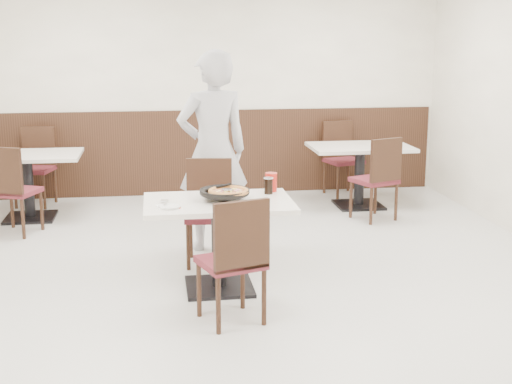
{
  "coord_description": "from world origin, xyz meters",
  "views": [
    {
      "loc": [
        -0.73,
        -5.71,
        2.09
      ],
      "look_at": [
        0.05,
        -0.3,
        0.86
      ],
      "focal_mm": 50.0,
      "sensor_mm": 36.0,
      "label": 1
    }
  ],
  "objects": [
    {
      "name": "pizza_server",
      "position": [
        -0.16,
        -0.12,
        0.84
      ],
      "size": [
        0.09,
        0.11,
        0.0
      ],
      "primitive_type": "cube",
      "rotation": [
        0.0,
        0.0,
        0.2
      ],
      "color": "silver",
      "rests_on": "pizza"
    },
    {
      "name": "fork",
      "position": [
        -0.65,
        -0.19,
        0.77
      ],
      "size": [
        0.05,
        0.17,
        0.0
      ],
      "primitive_type": "cube",
      "rotation": [
        0.0,
        0.0,
        -0.18
      ],
      "color": "silver",
      "rests_on": "side_plate"
    },
    {
      "name": "bg_table_left",
      "position": [
        -2.16,
        2.46,
        0.38
      ],
      "size": [
        1.27,
        0.9,
        0.75
      ],
      "primitive_type": null,
      "rotation": [
        0.0,
        0.0,
        -0.09
      ],
      "color": "white",
      "rests_on": "floor"
    },
    {
      "name": "cola_glass",
      "position": [
        0.21,
        0.08,
        0.81
      ],
      "size": [
        0.07,
        0.07,
        0.13
      ],
      "primitive_type": "cylinder",
      "rotation": [
        0.0,
        0.0,
        0.03
      ],
      "color": "black",
      "rests_on": "main_table"
    },
    {
      "name": "wainscot_back",
      "position": [
        0.0,
        3.48,
        0.55
      ],
      "size": [
        5.9,
        0.03,
        1.1
      ],
      "primitive_type": "cube",
      "color": "black",
      "rests_on": "floor"
    },
    {
      "name": "wall_front",
      "position": [
        0.0,
        -3.5,
        1.4
      ],
      "size": [
        6.0,
        0.04,
        2.8
      ],
      "primitive_type": "cube",
      "color": "beige",
      "rests_on": "floor"
    },
    {
      "name": "bg_table_right",
      "position": [
        1.73,
        2.51,
        0.38
      ],
      "size": [
        1.21,
        0.81,
        0.75
      ],
      "primitive_type": null,
      "rotation": [
        0.0,
        0.0,
        0.01
      ],
      "color": "white",
      "rests_on": "floor"
    },
    {
      "name": "main_table",
      "position": [
        -0.23,
        -0.11,
        0.38
      ],
      "size": [
        1.22,
        0.83,
        0.75
      ],
      "primitive_type": null,
      "rotation": [
        0.0,
        0.0,
        0.03
      ],
      "color": "white",
      "rests_on": "floor"
    },
    {
      "name": "chair_near",
      "position": [
        -0.21,
        -0.8,
        0.47
      ],
      "size": [
        0.53,
        0.53,
        0.95
      ],
      "primitive_type": null,
      "rotation": [
        0.0,
        0.0,
        0.32
      ],
      "color": "black",
      "rests_on": "floor"
    },
    {
      "name": "bg_chair_left_far",
      "position": [
        -2.19,
        3.1,
        0.47
      ],
      "size": [
        0.51,
        0.51,
        0.95
      ],
      "primitive_type": null,
      "rotation": [
        0.0,
        0.0,
        2.9
      ],
      "color": "black",
      "rests_on": "floor"
    },
    {
      "name": "bg_chair_right_near",
      "position": [
        1.71,
        1.88,
        0.47
      ],
      "size": [
        0.55,
        0.55,
        0.95
      ],
      "primitive_type": null,
      "rotation": [
        0.0,
        0.0,
        0.39
      ],
      "color": "black",
      "rests_on": "floor"
    },
    {
      "name": "chair_far",
      "position": [
        -0.26,
        0.55,
        0.47
      ],
      "size": [
        0.47,
        0.47,
        0.95
      ],
      "primitive_type": null,
      "rotation": [
        0.0,
        0.0,
        3.02
      ],
      "color": "black",
      "rests_on": "floor"
    },
    {
      "name": "side_plate",
      "position": [
        -0.63,
        -0.29,
        0.76
      ],
      "size": [
        0.18,
        0.18,
        0.01
      ],
      "primitive_type": "cylinder",
      "rotation": [
        0.0,
        0.0,
        0.03
      ],
      "color": "white",
      "rests_on": "napkin"
    },
    {
      "name": "bg_chair_left_near",
      "position": [
        -2.19,
        1.85,
        0.47
      ],
      "size": [
        0.55,
        0.55,
        0.95
      ],
      "primitive_type": null,
      "rotation": [
        0.0,
        0.0,
        -0.39
      ],
      "color": "black",
      "rests_on": "floor"
    },
    {
      "name": "bg_chair_right_far",
      "position": [
        1.7,
        3.14,
        0.47
      ],
      "size": [
        0.51,
        0.51,
        0.95
      ],
      "primitive_type": null,
      "rotation": [
        0.0,
        0.0,
        3.4
      ],
      "color": "black",
      "rests_on": "floor"
    },
    {
      "name": "red_cup",
      "position": [
        0.25,
        0.18,
        0.83
      ],
      "size": [
        0.1,
        0.1,
        0.16
      ],
      "primitive_type": "cylinder",
      "rotation": [
        0.0,
        0.0,
        0.03
      ],
      "color": "red",
      "rests_on": "main_table"
    },
    {
      "name": "wall_back",
      "position": [
        0.0,
        3.5,
        1.4
      ],
      "size": [
        6.0,
        0.04,
        2.8
      ],
      "primitive_type": "cube",
      "color": "beige",
      "rests_on": "floor"
    },
    {
      "name": "floor",
      "position": [
        0.0,
        0.0,
        0.0
      ],
      "size": [
        7.0,
        7.0,
        0.0
      ],
      "primitive_type": "plane",
      "color": "#B4B3AF",
      "rests_on": "ground"
    },
    {
      "name": "pizza",
      "position": [
        -0.15,
        -0.12,
        0.81
      ],
      "size": [
        0.32,
        0.32,
        0.02
      ],
      "primitive_type": "cylinder",
      "rotation": [
        0.0,
        0.0,
        0.03
      ],
      "color": "#D38F48",
      "rests_on": "pizza_pan"
    },
    {
      "name": "pizza_pan",
      "position": [
        -0.18,
        -0.09,
        0.79
      ],
      "size": [
        0.36,
        0.36,
        0.01
      ],
      "primitive_type": "cylinder",
      "rotation": [
        0.0,
        0.0,
        0.03
      ],
      "color": "black",
      "rests_on": "trivet"
    },
    {
      "name": "napkin",
      "position": [
        -0.64,
        -0.25,
        0.75
      ],
      "size": [
        0.19,
        0.19,
        0.0
      ],
      "primitive_type": "cube",
      "rotation": [
        0.0,
        0.0,
        0.17
      ],
      "color": "white",
      "rests_on": "main_table"
    },
    {
      "name": "diner_person",
      "position": [
        -0.18,
        1.05,
        0.97
      ],
      "size": [
        0.79,
        0.61,
        1.93
      ],
      "primitive_type": "imported",
      "rotation": [
        0.0,
        0.0,
        3.38
      ],
      "color": "#B8B7BC",
      "rests_on": "floor"
    },
    {
      "name": "trivet",
      "position": [
        -0.19,
        -0.08,
        0.77
      ],
      "size": [
        0.12,
        0.12,
        0.04
      ],
      "primitive_type": "cylinder",
      "rotation": [
        0.0,
        0.0,
        0.03
      ],
      "color": "black",
      "rests_on": "main_table"
    }
  ]
}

